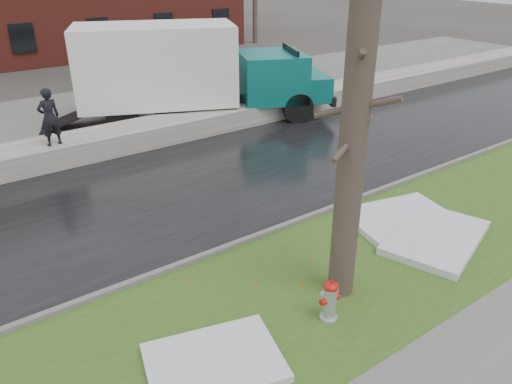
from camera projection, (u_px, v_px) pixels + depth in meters
ground at (298, 251)px, 11.55m from camera, size 120.00×120.00×0.00m
verge at (336, 276)px, 10.63m from camera, size 60.00×4.50×0.04m
road at (201, 184)px, 14.83m from camera, size 60.00×7.00×0.03m
parking_lot at (99, 115)px, 21.03m from camera, size 60.00×9.00×0.03m
curb at (272, 231)px, 12.25m from camera, size 60.00×0.15×0.14m
snowbank at (141, 134)px, 17.73m from camera, size 60.00×1.60×0.75m
fire_hydrant at (330, 299)px, 9.18m from camera, size 0.43×0.37×0.87m
tree at (353, 141)px, 8.78m from camera, size 1.30×1.52×6.37m
box_truck at (188, 71)px, 19.50m from camera, size 11.19×6.30×3.81m
worker at (49, 117)px, 15.34m from camera, size 0.70×0.50×1.81m
snow_patch_near at (402, 219)px, 12.66m from camera, size 2.98×2.53×0.16m
snow_patch_far at (214, 362)px, 8.28m from camera, size 2.54×2.12×0.14m
snow_patch_side at (436, 237)px, 11.86m from camera, size 3.22×2.59×0.18m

